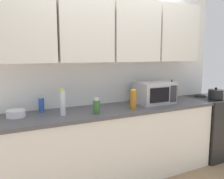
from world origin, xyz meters
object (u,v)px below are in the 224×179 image
(stove_range, at_px, (213,125))
(microwave, at_px, (154,93))
(kettle, at_px, (216,94))
(bottle_amber_vinegar, at_px, (133,99))
(bottle_green_oil, at_px, (97,106))
(knife_block, at_px, (172,92))
(bottle_blue_cleaner, at_px, (41,105))
(bottle_clear_tall, at_px, (63,103))
(bowl_ceramic_small, at_px, (16,113))

(stove_range, xyz_separation_m, microwave, (-1.12, 0.05, 0.59))
(kettle, relative_size, bottle_amber_vinegar, 0.87)
(bottle_green_oil, bearing_deg, stove_range, 3.70)
(knife_block, bearing_deg, bottle_blue_cleaner, 177.84)
(knife_block, xyz_separation_m, bottle_green_oil, (-1.29, -0.27, -0.02))
(bottle_amber_vinegar, xyz_separation_m, bottle_green_oil, (-0.48, -0.01, -0.03))
(stove_range, xyz_separation_m, bottle_green_oil, (-2.02, -0.13, 0.53))
(knife_block, relative_size, bottle_clear_tall, 1.01)
(bottle_amber_vinegar, relative_size, bottle_clear_tall, 0.83)
(microwave, distance_m, bottle_blue_cleaner, 1.44)
(stove_range, relative_size, kettle, 4.46)
(microwave, relative_size, knife_block, 1.68)
(kettle, relative_size, bottle_blue_cleaner, 1.17)
(bottle_blue_cleaner, bearing_deg, stove_range, -4.74)
(knife_block, distance_m, bottle_clear_tall, 1.65)
(knife_block, bearing_deg, bottle_green_oil, -168.09)
(bottle_clear_tall, bearing_deg, stove_range, 0.83)
(stove_range, height_order, bowl_ceramic_small, bowl_ceramic_small)
(microwave, bearing_deg, bowl_ceramic_small, 177.91)
(kettle, bearing_deg, bottle_green_oil, 179.70)
(stove_range, height_order, bottle_green_oil, bottle_green_oil)
(stove_range, bearing_deg, microwave, 177.48)
(stove_range, bearing_deg, bottle_amber_vinegar, -175.67)
(bowl_ceramic_small, bearing_deg, bottle_green_oil, -16.85)
(stove_range, height_order, bottle_amber_vinegar, bottle_amber_vinegar)
(bowl_ceramic_small, bearing_deg, stove_range, -2.26)
(kettle, xyz_separation_m, bottle_clear_tall, (-2.19, 0.11, 0.06))
(knife_block, bearing_deg, bowl_ceramic_small, -179.14)
(bottle_amber_vinegar, relative_size, bowl_ceramic_small, 1.23)
(knife_block, xyz_separation_m, bottle_blue_cleaner, (-1.82, 0.07, -0.02))
(bottle_amber_vinegar, xyz_separation_m, bowl_ceramic_small, (-1.27, 0.23, -0.08))
(stove_range, bearing_deg, bowl_ceramic_small, 177.74)
(microwave, bearing_deg, bottle_amber_vinegar, -158.66)
(knife_block, height_order, bottle_blue_cleaner, knife_block)
(bottle_amber_vinegar, distance_m, bowl_ceramic_small, 1.30)
(knife_block, xyz_separation_m, bottle_amber_vinegar, (-0.82, -0.26, 0.01))
(bottle_blue_cleaner, bearing_deg, bottle_amber_vinegar, -18.15)
(bottle_amber_vinegar, bearing_deg, bowl_ceramic_small, 169.84)
(bowl_ceramic_small, bearing_deg, microwave, -2.09)
(bottle_amber_vinegar, bearing_deg, bottle_blue_cleaner, 161.85)
(bottle_blue_cleaner, relative_size, bowl_ceramic_small, 0.91)
(kettle, height_order, microwave, microwave)
(bottle_amber_vinegar, bearing_deg, knife_block, 17.59)
(microwave, distance_m, bowl_ceramic_small, 1.70)
(knife_block, relative_size, bowl_ceramic_small, 1.49)
(knife_block, height_order, bottle_amber_vinegar, knife_block)
(stove_range, relative_size, microwave, 1.90)
(bottle_green_oil, bearing_deg, bottle_clear_tall, 164.50)
(microwave, bearing_deg, bottle_blue_cleaner, 173.53)
(stove_range, bearing_deg, knife_block, 168.87)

